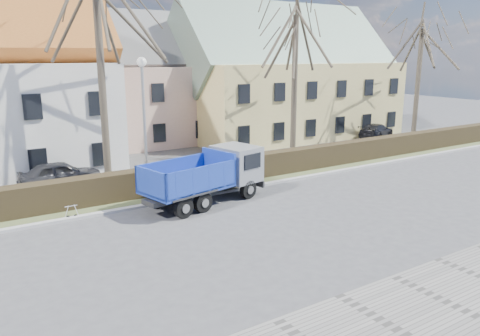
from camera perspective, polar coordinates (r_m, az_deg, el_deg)
ground at (r=18.23m, az=-1.46°, el=-7.74°), size 120.00×120.00×0.00m
curb_far at (r=22.06m, az=-7.67°, el=-3.86°), size 80.00×0.30×0.12m
grass_strip at (r=23.46m, az=-9.33°, el=-2.88°), size 80.00×3.00×0.10m
hedge at (r=23.12m, az=-9.19°, el=-1.57°), size 60.00×0.90×1.30m
building_pink at (r=36.92m, az=-12.45°, el=9.20°), size 10.80×8.80×8.00m
building_yellow at (r=40.17m, az=5.62°, el=10.14°), size 18.80×10.80×8.50m
tree_1 at (r=24.02m, az=-16.64°, el=12.32°), size 9.20×9.20×12.65m
tree_2 at (r=29.73m, az=6.68°, el=11.33°), size 8.00×8.00×11.00m
tree_3 at (r=38.45m, az=20.94°, el=10.63°), size 7.60×7.60×10.45m
dump_truck at (r=21.20m, az=-4.78°, el=-1.19°), size 6.53×3.59×2.47m
streetlight at (r=23.31m, az=-11.55°, el=5.14°), size 0.52×0.52×6.63m
cart_frame at (r=20.63m, az=-20.40°, el=-5.09°), size 0.72×0.41×0.65m
parked_car_a at (r=25.62m, az=-21.05°, el=-0.73°), size 4.10×1.72×1.38m
parked_car_b at (r=39.96m, az=16.24°, el=4.38°), size 4.47×3.02×1.20m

